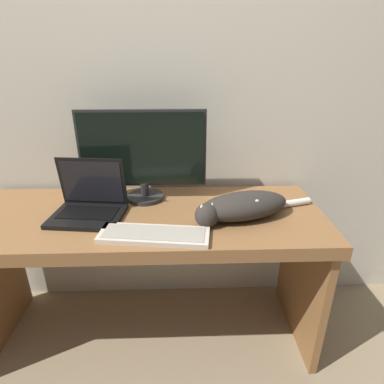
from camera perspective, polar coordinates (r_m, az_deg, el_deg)
ground_plane at (r=1.74m, az=-7.96°, el=-30.73°), size 12.00×12.00×0.00m
wall_back at (r=1.69m, az=-8.33°, el=19.79°), size 6.40×0.06×2.60m
desk at (r=1.56m, az=-8.12°, el=-8.49°), size 1.64×0.61×0.73m
monitor at (r=1.55m, az=-8.75°, el=6.63°), size 0.60×0.18×0.44m
laptop at (r=1.51m, az=-17.83°, el=-2.20°), size 0.33×0.27×0.25m
external_keyboard at (r=1.30m, az=-6.76°, el=-7.57°), size 0.45×0.20×0.02m
cat at (r=1.42m, az=8.81°, el=-2.43°), size 0.57×0.29×0.12m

